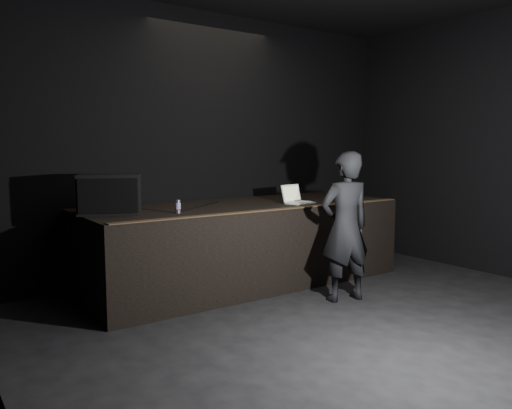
{
  "coord_description": "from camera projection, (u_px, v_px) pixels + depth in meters",
  "views": [
    {
      "loc": [
        -3.42,
        -2.46,
        1.7
      ],
      "look_at": [
        -0.1,
        2.3,
        1.04
      ],
      "focal_mm": 35.0,
      "sensor_mm": 36.0,
      "label": 1
    }
  ],
  "objects": [
    {
      "name": "ground",
      "position": [
        424.0,
        353.0,
        4.14
      ],
      "size": [
        7.0,
        7.0,
        0.0
      ],
      "primitive_type": "plane",
      "color": "black",
      "rests_on": "ground"
    },
    {
      "name": "room_walls",
      "position": [
        434.0,
        107.0,
        3.92
      ],
      "size": [
        6.1,
        7.1,
        3.52
      ],
      "color": "black",
      "rests_on": "ground"
    },
    {
      "name": "stage_riser",
      "position": [
        243.0,
        243.0,
        6.31
      ],
      "size": [
        4.0,
        1.5,
        1.0
      ],
      "primitive_type": "cube",
      "color": "black",
      "rests_on": "ground"
    },
    {
      "name": "riser_lip",
      "position": [
        277.0,
        209.0,
        5.68
      ],
      "size": [
        3.92,
        0.1,
        0.01
      ],
      "primitive_type": "cube",
      "color": "brown",
      "rests_on": "stage_riser"
    },
    {
      "name": "stage_monitor",
      "position": [
        110.0,
        194.0,
        5.31
      ],
      "size": [
        0.76,
        0.67,
        0.42
      ],
      "rotation": [
        0.0,
        0.0,
        -0.41
      ],
      "color": "black",
      "rests_on": "stage_riser"
    },
    {
      "name": "cable",
      "position": [
        200.0,
        206.0,
        5.96
      ],
      "size": [
        0.83,
        0.59,
        0.02
      ],
      "primitive_type": "cylinder",
      "rotation": [
        0.0,
        1.57,
        0.61
      ],
      "color": "black",
      "rests_on": "stage_riser"
    },
    {
      "name": "laptop",
      "position": [
        296.0,
        198.0,
        6.33
      ],
      "size": [
        0.4,
        0.37,
        0.23
      ],
      "rotation": [
        0.0,
        0.0,
        0.21
      ],
      "color": "white",
      "rests_on": "stage_riser"
    },
    {
      "name": "beer_can",
      "position": [
        178.0,
        206.0,
        5.37
      ],
      "size": [
        0.06,
        0.06,
        0.14
      ],
      "color": "silver",
      "rests_on": "stage_riser"
    },
    {
      "name": "plastic_cup",
      "position": [
        287.0,
        197.0,
        6.59
      ],
      "size": [
        0.09,
        0.09,
        0.11
      ],
      "primitive_type": "cylinder",
      "color": "white",
      "rests_on": "stage_riser"
    },
    {
      "name": "wii_remote",
      "position": [
        307.0,
        202.0,
        6.37
      ],
      "size": [
        0.08,
        0.15,
        0.03
      ],
      "primitive_type": "cube",
      "rotation": [
        0.0,
        0.0,
        0.3
      ],
      "color": "white",
      "rests_on": "stage_riser"
    },
    {
      "name": "person",
      "position": [
        345.0,
        227.0,
        5.51
      ],
      "size": [
        0.68,
        0.51,
        1.66
      ],
      "primitive_type": "imported",
      "rotation": [
        0.0,
        0.0,
        2.93
      ],
      "color": "black",
      "rests_on": "ground"
    }
  ]
}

